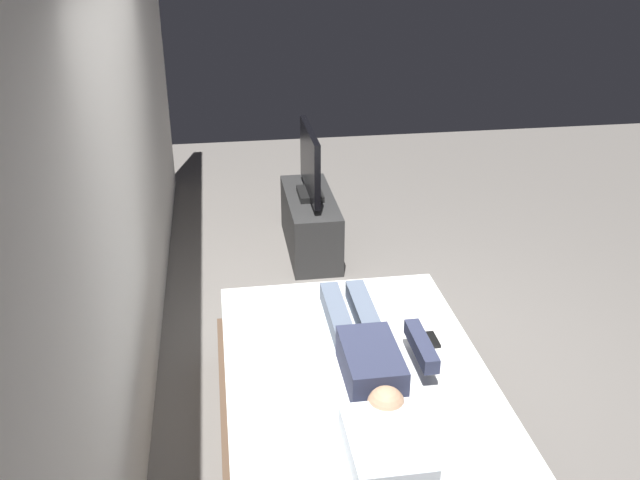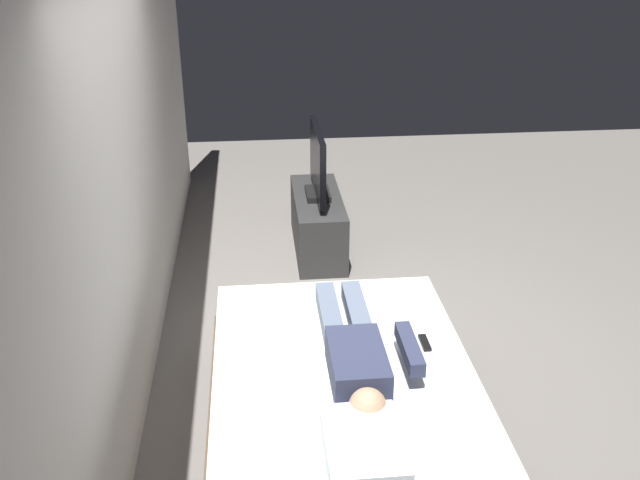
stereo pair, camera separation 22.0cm
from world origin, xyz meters
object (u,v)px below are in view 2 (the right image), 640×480
bed (343,410)px  person (356,352)px  tv_stand (318,223)px  pillow (364,448)px  remote (425,343)px  tv (318,165)px

bed → person: size_ratio=1.56×
bed → tv_stand: 2.51m
bed → pillow: 0.75m
person → remote: bearing=-69.5°
person → tv_stand: (2.48, -0.04, -0.37)m
person → tv: 2.49m
pillow → tv_stand: pillow is taller
bed → tv: bearing=-2.4°
tv_stand → pillow: bearing=178.1°
person → remote: (0.15, -0.40, -0.07)m
pillow → tv_stand: 3.20m
bed → pillow: bearing=-180.0°
pillow → tv: size_ratio=0.55×
bed → tv: 2.57m
tv_stand → tv: size_ratio=1.25×
pillow → tv_stand: (3.18, -0.11, -0.35)m
person → tv_stand: 2.51m
tv_stand → tv: tv is taller
pillow → person: person is taller
person → remote: person is taller
remote → tv_stand: 2.38m
bed → pillow: (-0.67, -0.00, 0.34)m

